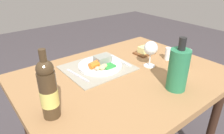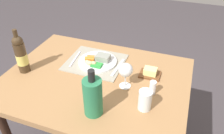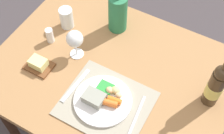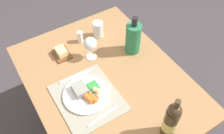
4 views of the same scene
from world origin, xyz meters
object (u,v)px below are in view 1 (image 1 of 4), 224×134
object	(u,v)px
dining_table	(124,87)
butter_dish	(144,51)
salt_shaker	(168,54)
wine_bottle	(48,90)
fork	(120,60)
water_tumbler	(184,60)
dinner_plate	(100,64)
knife	(77,75)
wine_glass	(151,49)
cooler_bottle	(178,69)

from	to	relation	value
dining_table	butter_dish	distance (m)	0.36
salt_shaker	wine_bottle	world-z (taller)	wine_bottle
fork	water_tumbler	xyz separation A→B (m)	(-0.25, 0.30, 0.04)
dinner_plate	salt_shaker	world-z (taller)	salt_shaker
knife	wine_glass	size ratio (longest dim) A/B	1.24
cooler_bottle	dinner_plate	bearing A→B (deg)	-69.66
cooler_bottle	wine_bottle	distance (m)	0.60
fork	cooler_bottle	xyz separation A→B (m)	(-0.01, 0.42, 0.10)
dining_table	fork	size ratio (longest dim) A/B	5.49
cooler_bottle	water_tumbler	size ratio (longest dim) A/B	2.34
wine_glass	butter_dish	distance (m)	0.22
fork	water_tumbler	size ratio (longest dim) A/B	1.81
dinner_plate	cooler_bottle	world-z (taller)	cooler_bottle
salt_shaker	wine_glass	xyz separation A→B (m)	(0.16, -0.01, 0.07)
knife	butter_dish	size ratio (longest dim) A/B	1.53
wine_glass	knife	bearing A→B (deg)	-20.72
water_tumbler	salt_shaker	bearing A→B (deg)	-96.64
dining_table	knife	distance (m)	0.28
dining_table	dinner_plate	world-z (taller)	dinner_plate
cooler_bottle	wine_glass	xyz separation A→B (m)	(-0.09, -0.26, 0.01)
water_tumbler	wine_bottle	xyz separation A→B (m)	(0.81, -0.07, 0.07)
dining_table	dinner_plate	xyz separation A→B (m)	(0.05, -0.16, 0.10)
cooler_bottle	salt_shaker	distance (m)	0.36
dinner_plate	dining_table	bearing A→B (deg)	107.35
fork	water_tumbler	bearing A→B (deg)	133.30
water_tumbler	butter_dish	distance (m)	0.30
knife	water_tumbler	bearing A→B (deg)	145.75
water_tumbler	wine_bottle	size ratio (longest dim) A/B	0.39
knife	salt_shaker	distance (m)	0.60
dinner_plate	fork	world-z (taller)	dinner_plate
dining_table	knife	world-z (taller)	knife
dining_table	wine_bottle	world-z (taller)	wine_bottle
dinner_plate	cooler_bottle	distance (m)	0.46
dining_table	butter_dish	bearing A→B (deg)	-155.36
water_tumbler	wine_bottle	distance (m)	0.82
wine_bottle	wine_glass	bearing A→B (deg)	-173.81
salt_shaker	butter_dish	size ratio (longest dim) A/B	0.64
wine_bottle	butter_dish	size ratio (longest dim) A/B	2.26
knife	salt_shaker	xyz separation A→B (m)	(-0.58, 0.16, 0.03)
salt_shaker	butter_dish	xyz separation A→B (m)	(0.05, -0.16, -0.02)
dinner_plate	salt_shaker	xyz separation A→B (m)	(-0.41, 0.18, 0.02)
salt_shaker	butter_dish	distance (m)	0.17
wine_bottle	water_tumbler	bearing A→B (deg)	175.29
cooler_bottle	dining_table	bearing A→B (deg)	-67.94
dining_table	salt_shaker	world-z (taller)	salt_shaker
fork	wine_bottle	xyz separation A→B (m)	(0.56, 0.23, 0.12)
dinner_plate	knife	bearing A→B (deg)	4.04
knife	butter_dish	distance (m)	0.53
dining_table	wine_bottle	xyz separation A→B (m)	(0.46, 0.08, 0.21)
wine_bottle	wine_glass	xyz separation A→B (m)	(-0.66, -0.07, -0.01)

